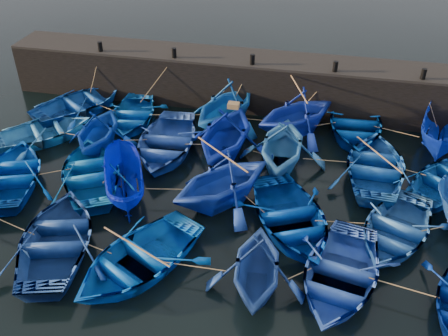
% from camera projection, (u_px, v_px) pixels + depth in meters
% --- Properties ---
extents(ground, '(120.00, 120.00, 0.00)m').
position_uv_depth(ground, '(205.00, 232.00, 18.26)').
color(ground, black).
rests_on(ground, ground).
extents(quay_wall, '(26.00, 2.50, 2.50)m').
position_uv_depth(quay_wall, '(254.00, 82.00, 26.02)').
color(quay_wall, black).
rests_on(quay_wall, ground).
extents(quay_top, '(26.00, 2.50, 0.12)m').
position_uv_depth(quay_top, '(255.00, 59.00, 25.28)').
color(quay_top, black).
rests_on(quay_top, quay_wall).
extents(bollard_0, '(0.24, 0.24, 0.50)m').
position_uv_depth(bollard_0, '(100.00, 47.00, 25.81)').
color(bollard_0, black).
rests_on(bollard_0, quay_top).
extents(bollard_1, '(0.24, 0.24, 0.50)m').
position_uv_depth(bollard_1, '(174.00, 53.00, 25.09)').
color(bollard_1, black).
rests_on(bollard_1, quay_top).
extents(bollard_2, '(0.24, 0.24, 0.50)m').
position_uv_depth(bollard_2, '(252.00, 59.00, 24.38)').
color(bollard_2, black).
rests_on(bollard_2, quay_top).
extents(bollard_3, '(0.24, 0.24, 0.50)m').
position_uv_depth(bollard_3, '(335.00, 66.00, 23.66)').
color(bollard_3, black).
rests_on(bollard_3, quay_top).
extents(bollard_4, '(0.24, 0.24, 0.50)m').
position_uv_depth(bollard_4, '(424.00, 74.00, 22.94)').
color(bollard_4, black).
rests_on(bollard_4, quay_top).
extents(boat_0, '(5.79, 6.20, 1.05)m').
position_uv_depth(boat_0, '(80.00, 103.00, 25.67)').
color(boat_0, navy).
rests_on(boat_0, ground).
extents(boat_1, '(3.87, 4.91, 0.92)m').
position_uv_depth(boat_1, '(132.00, 115.00, 24.75)').
color(boat_1, '#094DAD').
rests_on(boat_1, ground).
extents(boat_2, '(5.33, 5.68, 2.40)m').
position_uv_depth(boat_2, '(226.00, 105.00, 24.03)').
color(boat_2, '#0E4D99').
rests_on(boat_2, ground).
extents(boat_3, '(5.88, 5.88, 2.35)m').
position_uv_depth(boat_3, '(297.00, 112.00, 23.44)').
color(boat_3, '#142FB2').
rests_on(boat_3, ground).
extents(boat_4, '(4.04, 5.47, 1.10)m').
position_uv_depth(boat_4, '(355.00, 124.00, 23.76)').
color(boat_4, navy).
rests_on(boat_4, ground).
extents(boat_5, '(2.76, 5.11, 1.87)m').
position_uv_depth(boat_5, '(442.00, 132.00, 22.40)').
color(boat_5, '#062297').
rests_on(boat_5, ground).
extents(boat_6, '(5.57, 5.51, 0.95)m').
position_uv_depth(boat_6, '(43.00, 132.00, 23.33)').
color(boat_6, '#276DBB').
rests_on(boat_6, ground).
extents(boat_7, '(3.57, 4.06, 2.02)m').
position_uv_depth(boat_7, '(98.00, 130.00, 22.43)').
color(boat_7, '#063197').
rests_on(boat_7, ground).
extents(boat_8, '(4.21, 5.61, 1.11)m').
position_uv_depth(boat_8, '(166.00, 142.00, 22.43)').
color(boat_8, '#25499C').
rests_on(boat_8, ground).
extents(boat_9, '(4.59, 5.18, 2.52)m').
position_uv_depth(boat_9, '(226.00, 133.00, 21.69)').
color(boat_9, '#082195').
rests_on(boat_9, ground).
extents(boat_10, '(3.81, 4.41, 2.31)m').
position_uv_depth(boat_10, '(283.00, 144.00, 21.13)').
color(boat_10, blue).
rests_on(boat_10, ground).
extents(boat_11, '(3.89, 5.30, 1.07)m').
position_uv_depth(boat_11, '(376.00, 166.00, 20.89)').
color(boat_11, '#124A99').
rests_on(boat_11, ground).
extents(boat_13, '(4.99, 5.80, 1.01)m').
position_uv_depth(boat_13, '(13.00, 174.00, 20.45)').
color(boat_13, '#003CA0').
rests_on(boat_13, ground).
extents(boat_14, '(5.54, 6.13, 1.04)m').
position_uv_depth(boat_14, '(92.00, 172.00, 20.53)').
color(boat_14, '#08589F').
rests_on(boat_14, ground).
extents(boat_15, '(3.14, 4.32, 1.57)m').
position_uv_depth(boat_15, '(124.00, 181.00, 19.55)').
color(boat_15, '#0011A3').
rests_on(boat_15, ground).
extents(boat_16, '(5.73, 5.78, 2.31)m').
position_uv_depth(boat_16, '(222.00, 180.00, 18.97)').
color(boat_16, '#173AAB').
rests_on(boat_16, ground).
extents(boat_17, '(5.56, 6.24, 1.07)m').
position_uv_depth(boat_17, '(290.00, 217.00, 18.11)').
color(boat_17, '#00328D').
rests_on(boat_17, ground).
extents(boat_18, '(4.73, 5.49, 0.96)m').
position_uv_depth(boat_18, '(395.00, 229.00, 17.68)').
color(boat_18, '#275EB0').
rests_on(boat_18, ground).
extents(boat_21, '(4.97, 5.98, 1.07)m').
position_uv_depth(boat_21, '(58.00, 239.00, 17.17)').
color(boat_21, navy).
rests_on(boat_21, ground).
extents(boat_22, '(5.52, 6.11, 1.04)m').
position_uv_depth(boat_22, '(137.00, 258.00, 16.41)').
color(boat_22, '#034CC1').
rests_on(boat_22, ground).
extents(boat_23, '(3.51, 3.97, 1.94)m').
position_uv_depth(boat_23, '(257.00, 266.00, 15.49)').
color(boat_23, navy).
rests_on(boat_23, ground).
extents(boat_24, '(4.41, 5.52, 1.02)m').
position_uv_depth(boat_24, '(339.00, 274.00, 15.85)').
color(boat_24, blue).
rests_on(boat_24, ground).
extents(wooden_crate, '(0.48, 0.36, 0.22)m').
position_uv_depth(wooden_crate, '(234.00, 105.00, 20.86)').
color(wooden_crate, olive).
rests_on(wooden_crate, boat_9).
extents(mooring_ropes, '(17.67, 11.92, 2.10)m').
position_uv_depth(mooring_ropes, '(235.00, 145.00, 21.64)').
color(mooring_ropes, tan).
rests_on(mooring_ropes, ground).
extents(loose_oars, '(10.11, 12.20, 1.37)m').
position_uv_depth(loose_oars, '(268.00, 154.00, 19.43)').
color(loose_oars, '#99724C').
rests_on(loose_oars, ground).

